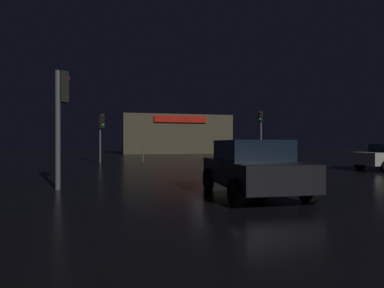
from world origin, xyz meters
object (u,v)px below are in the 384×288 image
at_px(traffic_signal_opposite, 261,126).
at_px(traffic_signal_main, 101,127).
at_px(car_near, 252,167).
at_px(store_building, 176,135).
at_px(traffic_signal_cross_right, 61,107).

bearing_deg(traffic_signal_opposite, traffic_signal_main, -178.93).
height_order(traffic_signal_main, car_near, traffic_signal_main).
bearing_deg(store_building, traffic_signal_cross_right, -106.46).
distance_m(traffic_signal_main, car_near, 16.51).
bearing_deg(store_building, traffic_signal_opposite, -80.15).
xyz_separation_m(traffic_signal_opposite, car_near, (-8.03, -15.91, -2.08)).
bearing_deg(traffic_signal_main, store_building, 65.37).
bearing_deg(car_near, traffic_signal_opposite, 63.22).
xyz_separation_m(store_building, traffic_signal_opposite, (3.50, -20.17, 0.18)).
xyz_separation_m(traffic_signal_main, car_near, (4.83, -15.67, -1.87)).
distance_m(traffic_signal_main, traffic_signal_cross_right, 13.19).
height_order(traffic_signal_main, traffic_signal_cross_right, traffic_signal_cross_right).
height_order(store_building, traffic_signal_opposite, store_building).
distance_m(traffic_signal_opposite, car_near, 17.95).
bearing_deg(car_near, traffic_signal_main, 107.13).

